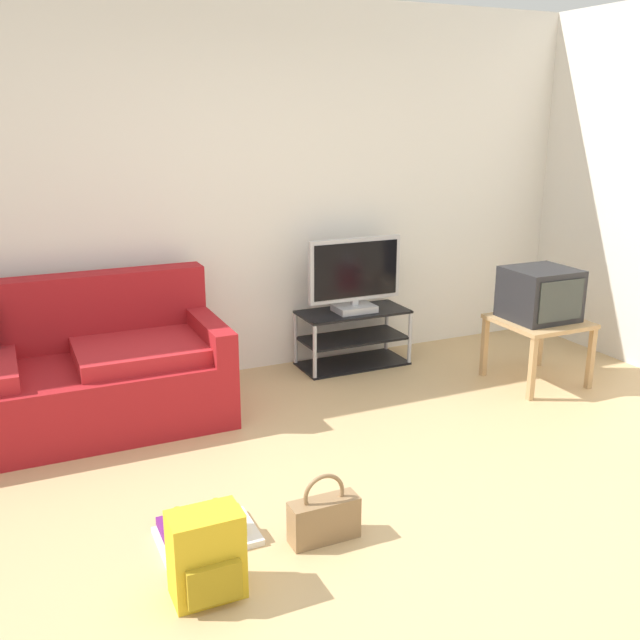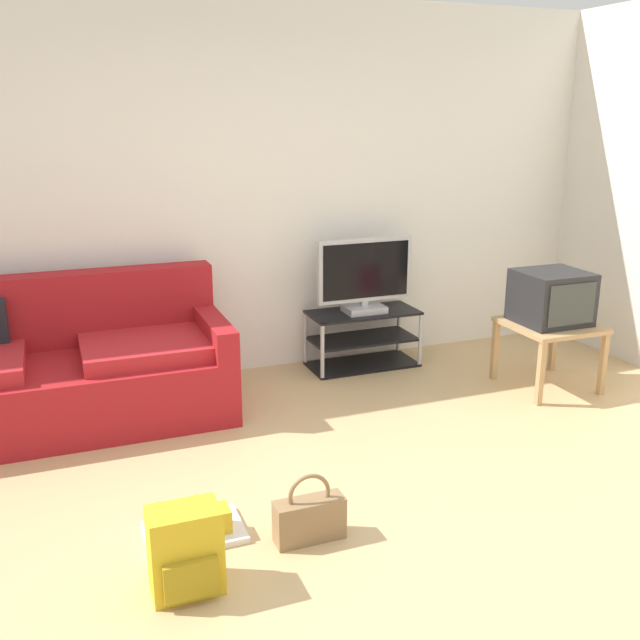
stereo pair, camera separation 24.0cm
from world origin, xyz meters
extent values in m
cube|color=tan|center=(0.00, 0.00, -0.01)|extent=(9.00, 9.80, 0.02)
cube|color=silver|center=(0.00, 2.45, 1.35)|extent=(9.00, 0.10, 2.70)
cube|color=maroon|center=(-1.24, 1.83, 0.21)|extent=(2.14, 0.91, 0.42)
cube|color=maroon|center=(-1.24, 2.19, 0.66)|extent=(2.14, 0.20, 0.49)
cube|color=maroon|center=(-0.24, 1.83, 0.52)|extent=(0.14, 0.91, 0.21)
cube|color=#AF2026|center=(-0.65, 1.77, 0.47)|extent=(0.86, 0.63, 0.10)
cube|color=black|center=(1.00, 2.15, 0.43)|extent=(0.84, 0.40, 0.02)
cube|color=black|center=(1.00, 2.15, 0.22)|extent=(0.81, 0.38, 0.02)
cube|color=black|center=(1.00, 2.15, 0.01)|extent=(0.84, 0.40, 0.02)
cylinder|color=#B7B7BC|center=(0.60, 1.97, 0.22)|extent=(0.03, 0.03, 0.44)
cylinder|color=#B7B7BC|center=(1.41, 1.97, 0.22)|extent=(0.03, 0.03, 0.44)
cylinder|color=#B7B7BC|center=(0.60, 2.34, 0.22)|extent=(0.03, 0.03, 0.44)
cylinder|color=#B7B7BC|center=(1.41, 2.34, 0.22)|extent=(0.03, 0.03, 0.44)
cube|color=#B2B2B7|center=(1.00, 2.13, 0.46)|extent=(0.30, 0.22, 0.05)
cube|color=#B2B2B7|center=(1.00, 2.13, 0.51)|extent=(0.05, 0.04, 0.04)
cube|color=#B2B2B7|center=(1.00, 2.13, 0.77)|extent=(0.75, 0.04, 0.48)
cube|color=black|center=(1.00, 2.11, 0.77)|extent=(0.69, 0.01, 0.42)
cube|color=tan|center=(2.06, 1.27, 0.46)|extent=(0.59, 0.59, 0.03)
cube|color=tan|center=(1.79, 1.01, 0.22)|extent=(0.04, 0.04, 0.45)
cube|color=tan|center=(2.32, 1.01, 0.22)|extent=(0.04, 0.04, 0.45)
cube|color=tan|center=(1.79, 1.53, 0.22)|extent=(0.04, 0.04, 0.45)
cube|color=tan|center=(2.32, 1.53, 0.22)|extent=(0.04, 0.04, 0.45)
cube|color=#232326|center=(2.06, 1.29, 0.66)|extent=(0.46, 0.42, 0.37)
cube|color=#333833|center=(2.06, 1.07, 0.66)|extent=(0.38, 0.01, 0.29)
cube|color=gold|center=(-0.80, -0.08, 0.19)|extent=(0.29, 0.18, 0.37)
cube|color=#A4851A|center=(-0.80, -0.18, 0.12)|extent=(0.22, 0.04, 0.16)
cylinder|color=#A4851A|center=(-0.88, 0.03, 0.21)|extent=(0.04, 0.04, 0.30)
cylinder|color=#A4851A|center=(-0.72, 0.03, 0.21)|extent=(0.04, 0.04, 0.30)
cube|color=olive|center=(-0.20, 0.08, 0.10)|extent=(0.33, 0.12, 0.20)
torus|color=olive|center=(-0.20, 0.08, 0.23)|extent=(0.20, 0.02, 0.20)
cube|color=silver|center=(-0.69, 0.30, 0.01)|extent=(0.45, 0.32, 0.03)
cube|color=gold|center=(-0.61, 0.27, 0.08)|extent=(0.16, 0.12, 0.11)
cube|color=#661E70|center=(-0.78, 0.34, 0.05)|extent=(0.22, 0.28, 0.04)
camera|label=1|loc=(-1.41, -2.53, 1.90)|focal=39.82mm
camera|label=2|loc=(-1.19, -2.62, 1.90)|focal=39.82mm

